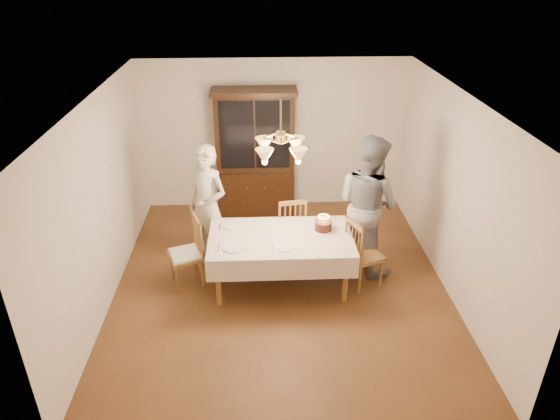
{
  "coord_description": "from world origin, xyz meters",
  "views": [
    {
      "loc": [
        -0.27,
        -5.67,
        4.11
      ],
      "look_at": [
        0.0,
        0.2,
        1.05
      ],
      "focal_mm": 32.0,
      "sensor_mm": 36.0,
      "label": 1
    }
  ],
  "objects_px": {
    "dining_table": "(281,241)",
    "elderly_woman": "(208,206)",
    "birthday_cake": "(323,226)",
    "chair_far_side": "(290,229)",
    "china_hutch": "(255,155)"
  },
  "relations": [
    {
      "from": "chair_far_side",
      "to": "china_hutch",
      "type": "bearing_deg",
      "value": 108.1
    },
    {
      "from": "elderly_woman",
      "to": "chair_far_side",
      "type": "bearing_deg",
      "value": 37.01
    },
    {
      "from": "dining_table",
      "to": "elderly_woman",
      "type": "bearing_deg",
      "value": 146.09
    },
    {
      "from": "china_hutch",
      "to": "chair_far_side",
      "type": "bearing_deg",
      "value": -71.9
    },
    {
      "from": "dining_table",
      "to": "china_hutch",
      "type": "xyz_separation_m",
      "value": [
        -0.33,
        2.25,
        0.36
      ]
    },
    {
      "from": "dining_table",
      "to": "elderly_woman",
      "type": "height_order",
      "value": "elderly_woman"
    },
    {
      "from": "elderly_woman",
      "to": "birthday_cake",
      "type": "relative_size",
      "value": 5.96
    },
    {
      "from": "dining_table",
      "to": "china_hutch",
      "type": "distance_m",
      "value": 2.31
    },
    {
      "from": "elderly_woman",
      "to": "birthday_cake",
      "type": "distance_m",
      "value": 1.68
    },
    {
      "from": "chair_far_side",
      "to": "elderly_woman",
      "type": "distance_m",
      "value": 1.26
    },
    {
      "from": "dining_table",
      "to": "birthday_cake",
      "type": "height_order",
      "value": "birthday_cake"
    },
    {
      "from": "elderly_woman",
      "to": "china_hutch",
      "type": "bearing_deg",
      "value": 100.64
    },
    {
      "from": "chair_far_side",
      "to": "birthday_cake",
      "type": "distance_m",
      "value": 0.82
    },
    {
      "from": "chair_far_side",
      "to": "birthday_cake",
      "type": "relative_size",
      "value": 3.33
    },
    {
      "from": "dining_table",
      "to": "elderly_woman",
      "type": "relative_size",
      "value": 1.06
    }
  ]
}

